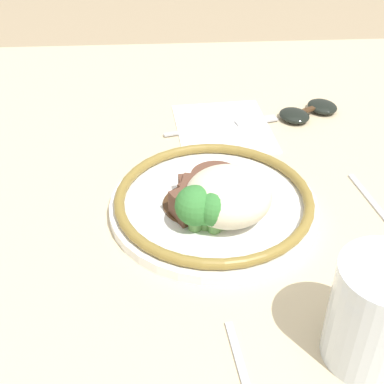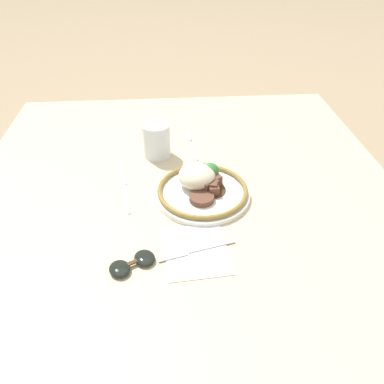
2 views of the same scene
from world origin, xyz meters
name	(u,v)px [view 2 (image 2 of 2)]	position (x,y,z in m)	size (l,w,h in m)	color
ground_plane	(184,195)	(0.00, 0.00, 0.00)	(8.00, 8.00, 0.00)	#998466
dining_table	(184,191)	(0.00, 0.00, 0.02)	(1.15, 1.12, 0.03)	beige
napkin	(196,250)	(-0.23, -0.01, 0.03)	(0.17, 0.15, 0.00)	white
plate	(202,186)	(-0.03, -0.05, 0.05)	(0.24, 0.24, 0.07)	white
juice_glass	(157,142)	(0.16, 0.07, 0.08)	(0.08, 0.08, 0.10)	orange
fork	(189,252)	(-0.24, 0.00, 0.03)	(0.05, 0.17, 0.00)	#B7B7BC
knife	(125,186)	(0.01, 0.15, 0.03)	(0.21, 0.04, 0.00)	#B7B7BC
spoon	(190,140)	(0.24, -0.03, 0.03)	(0.17, 0.03, 0.01)	#B7B7BC
sunglasses	(132,263)	(-0.27, 0.12, 0.04)	(0.09, 0.11, 0.01)	black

